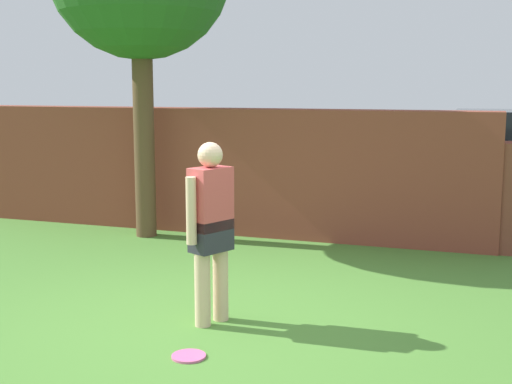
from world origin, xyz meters
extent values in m
plane|color=#4C8433|center=(0.00, 0.00, 0.00)|extent=(40.00, 40.00, 0.00)
cube|color=brown|center=(-1.50, 3.72, 0.89)|extent=(7.93, 0.50, 1.78)
cylinder|color=brown|center=(-2.23, 3.09, 1.50)|extent=(0.28, 0.28, 2.99)
cylinder|color=beige|center=(-0.03, 0.00, 0.42)|extent=(0.14, 0.14, 0.85)
cylinder|color=beige|center=(0.06, 0.20, 0.42)|extent=(0.14, 0.14, 0.85)
cube|color=#2D2D38|center=(0.01, 0.10, 0.80)|extent=(0.35, 0.42, 0.28)
cube|color=#CC4C4C|center=(0.01, 0.10, 1.12)|extent=(0.35, 0.42, 0.55)
sphere|color=beige|center=(0.01, 0.10, 1.51)|extent=(0.22, 0.22, 0.22)
cylinder|color=beige|center=(-0.08, -0.11, 1.05)|extent=(0.09, 0.09, 0.58)
cylinder|color=beige|center=(0.11, 0.30, 1.05)|extent=(0.09, 0.09, 0.58)
cube|color=brown|center=(2.57, 3.72, 0.70)|extent=(0.44, 0.44, 1.40)
cylinder|color=black|center=(1.40, 6.63, 0.32)|extent=(0.64, 0.23, 0.64)
cylinder|color=black|center=(1.42, 4.93, 0.32)|extent=(0.64, 0.23, 0.64)
cylinder|color=pink|center=(0.14, -0.69, 0.01)|extent=(0.27, 0.27, 0.02)
camera|label=1|loc=(2.28, -5.30, 2.11)|focal=47.78mm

